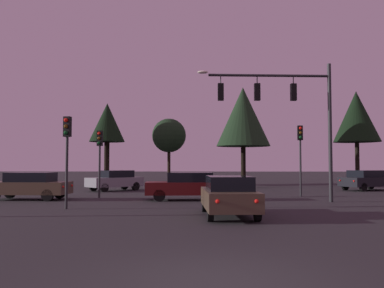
# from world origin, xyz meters

# --- Properties ---
(ground_plane) EXTENTS (168.00, 168.00, 0.00)m
(ground_plane) POSITION_xyz_m (0.00, 24.50, 0.00)
(ground_plane) COLOR #262326
(ground_plane) RESTS_ON ground
(traffic_signal_mast_arm) EXTENTS (7.11, 0.65, 7.32)m
(traffic_signal_mast_arm) POSITION_xyz_m (4.53, 14.83, 5.08)
(traffic_signal_mast_arm) COLOR #232326
(traffic_signal_mast_arm) RESTS_ON ground
(traffic_light_corner_left) EXTENTS (0.33, 0.37, 3.95)m
(traffic_light_corner_left) POSITION_xyz_m (-6.02, 17.22, 2.81)
(traffic_light_corner_left) COLOR #232326
(traffic_light_corner_left) RESTS_ON ground
(traffic_light_corner_right) EXTENTS (0.30, 0.35, 4.36)m
(traffic_light_corner_right) POSITION_xyz_m (6.06, 18.54, 3.09)
(traffic_light_corner_right) COLOR #232326
(traffic_light_corner_right) RESTS_ON ground
(traffic_light_median) EXTENTS (0.34, 0.37, 4.09)m
(traffic_light_median) POSITION_xyz_m (-6.04, 11.28, 2.91)
(traffic_light_median) COLOR #232326
(traffic_light_median) RESTS_ON ground
(car_nearside_lane) EXTENTS (2.07, 4.67, 1.52)m
(car_nearside_lane) POSITION_xyz_m (0.94, 8.88, 0.80)
(car_nearside_lane) COLOR #473828
(car_nearside_lane) RESTS_ON ground
(car_crossing_left) EXTENTS (4.63, 2.12, 1.52)m
(car_crossing_left) POSITION_xyz_m (-9.67, 16.03, 0.80)
(car_crossing_left) COLOR #473828
(car_crossing_left) RESTS_ON ground
(car_crossing_right) EXTENTS (4.70, 2.15, 1.52)m
(car_crossing_right) POSITION_xyz_m (-0.81, 15.93, 0.80)
(car_crossing_right) COLOR #4C0F0F
(car_crossing_right) RESTS_ON ground
(car_far_lane) EXTENTS (4.14, 4.09, 1.52)m
(car_far_lane) POSITION_xyz_m (-6.43, 23.94, 0.79)
(car_far_lane) COLOR gray
(car_far_lane) RESTS_ON ground
(car_parked_lot) EXTENTS (4.61, 3.62, 1.52)m
(car_parked_lot) POSITION_xyz_m (12.57, 24.72, 0.80)
(car_parked_lot) COLOR black
(car_parked_lot) RESTS_ON ground
(tree_left_far) EXTENTS (4.67, 4.67, 8.71)m
(tree_left_far) POSITION_xyz_m (3.68, 28.96, 6.10)
(tree_left_far) COLOR black
(tree_left_far) RESTS_ON ground
(tree_center_horizon) EXTENTS (3.30, 3.30, 7.70)m
(tree_center_horizon) POSITION_xyz_m (-8.75, 31.39, 5.80)
(tree_center_horizon) COLOR black
(tree_center_horizon) RESTS_ON ground
(tree_right_cluster) EXTENTS (3.31, 3.31, 6.44)m
(tree_right_cluster) POSITION_xyz_m (-3.08, 33.18, 4.76)
(tree_right_cluster) COLOR black
(tree_right_cluster) RESTS_ON ground
(tree_lot_edge) EXTENTS (4.22, 4.22, 8.77)m
(tree_lot_edge) POSITION_xyz_m (14.45, 31.40, 6.38)
(tree_lot_edge) COLOR black
(tree_lot_edge) RESTS_ON ground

